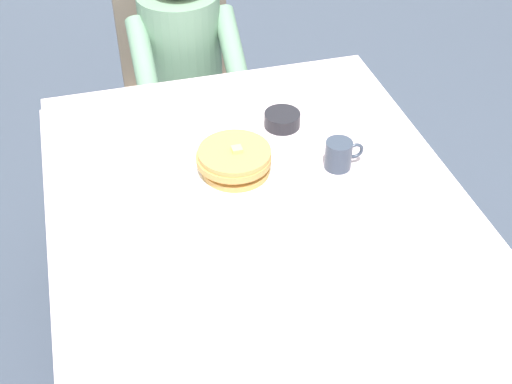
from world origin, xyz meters
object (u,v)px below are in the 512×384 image
at_px(breakfast_stack, 235,160).
at_px(cup_coffee, 339,155).
at_px(chair_diner, 179,71).
at_px(diner_person, 184,59).
at_px(syrup_pitcher, 128,153).
at_px(plate_breakfast, 237,173).
at_px(dining_table_main, 268,245).
at_px(spoon_near_edge, 273,254).
at_px(fork_left_of_plate, 171,191).
at_px(knife_right_of_plate, 304,168).
at_px(bowl_butter, 282,120).

relative_size(breakfast_stack, cup_coffee, 1.84).
bearing_deg(chair_diner, diner_person, 90.00).
distance_m(cup_coffee, syrup_pitcher, 0.59).
bearing_deg(breakfast_stack, cup_coffee, -7.80).
bearing_deg(plate_breakfast, dining_table_main, -80.91).
bearing_deg(diner_person, breakfast_stack, 89.95).
xyz_separation_m(plate_breakfast, cup_coffee, (0.29, -0.04, 0.03)).
bearing_deg(diner_person, spoon_near_edge, 90.60).
bearing_deg(breakfast_stack, diner_person, 89.95).
bearing_deg(diner_person, fork_left_of_plate, 77.40).
relative_size(dining_table_main, syrup_pitcher, 19.05).
height_order(chair_diner, fork_left_of_plate, chair_diner).
bearing_deg(cup_coffee, chair_diner, 106.02).
bearing_deg(fork_left_of_plate, chair_diner, -9.18).
height_order(plate_breakfast, syrup_pitcher, syrup_pitcher).
bearing_deg(cup_coffee, diner_person, 108.77).
bearing_deg(fork_left_of_plate, breakfast_stack, -81.09).
relative_size(plate_breakfast, syrup_pitcher, 3.50).
bearing_deg(dining_table_main, syrup_pitcher, 133.18).
distance_m(diner_person, breakfast_stack, 0.82).
xyz_separation_m(dining_table_main, syrup_pitcher, (-0.31, 0.33, 0.13)).
bearing_deg(cup_coffee, breakfast_stack, 172.20).
xyz_separation_m(syrup_pitcher, knife_right_of_plate, (0.47, -0.16, -0.04)).
bearing_deg(plate_breakfast, spoon_near_edge, -88.45).
distance_m(plate_breakfast, knife_right_of_plate, 0.19).
distance_m(diner_person, fork_left_of_plate, 0.86).
bearing_deg(chair_diner, plate_breakfast, 90.19).
bearing_deg(spoon_near_edge, bowl_butter, 68.79).
xyz_separation_m(bowl_butter, fork_left_of_plate, (-0.38, -0.22, -0.02)).
relative_size(dining_table_main, chair_diner, 1.64).
bearing_deg(spoon_near_edge, chair_diner, 88.69).
bearing_deg(fork_left_of_plate, knife_right_of_plate, -88.51).
relative_size(knife_right_of_plate, spoon_near_edge, 1.33).
height_order(plate_breakfast, knife_right_of_plate, plate_breakfast).
bearing_deg(knife_right_of_plate, cup_coffee, -103.41).
bearing_deg(fork_left_of_plate, cup_coffee, -90.37).
bearing_deg(plate_breakfast, bowl_butter, 46.30).
distance_m(plate_breakfast, syrup_pitcher, 0.32).
bearing_deg(breakfast_stack, chair_diner, 89.96).
bearing_deg(breakfast_stack, plate_breakfast, -47.50).
distance_m(dining_table_main, cup_coffee, 0.33).
distance_m(dining_table_main, fork_left_of_plate, 0.30).
distance_m(chair_diner, spoon_near_edge, 1.31).
relative_size(syrup_pitcher, spoon_near_edge, 0.53).
distance_m(breakfast_stack, fork_left_of_plate, 0.19).
height_order(dining_table_main, chair_diner, chair_diner).
relative_size(fork_left_of_plate, spoon_near_edge, 1.20).
height_order(dining_table_main, plate_breakfast, plate_breakfast).
bearing_deg(spoon_near_edge, dining_table_main, 77.45).
height_order(syrup_pitcher, knife_right_of_plate, syrup_pitcher).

